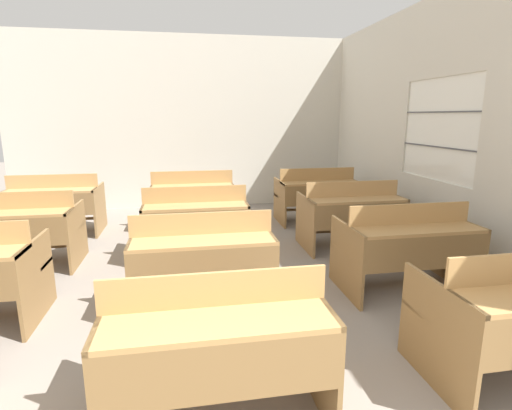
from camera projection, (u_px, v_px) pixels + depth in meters
wall_back at (183, 124)px, 7.09m from camera, size 5.96×0.06×3.01m
wall_right_with_window at (455, 128)px, 4.40m from camera, size 0.06×6.58×3.01m
bench_front_center at (217, 342)px, 2.15m from camera, size 1.19×0.75×0.85m
bench_second_center at (203, 258)px, 3.41m from camera, size 1.19×0.75×0.85m
bench_second_right at (407, 246)px, 3.74m from camera, size 1.19×0.75×0.85m
bench_third_left at (19, 229)px, 4.32m from camera, size 1.19×0.75×0.85m
bench_third_center at (196, 220)px, 4.65m from camera, size 1.19×0.75×0.85m
bench_third_right at (351, 213)px, 5.00m from camera, size 1.19×0.75×0.85m
bench_back_left at (55, 203)px, 5.57m from camera, size 1.19×0.75×0.85m
bench_back_center at (193, 198)px, 5.92m from camera, size 1.19×0.75×0.85m
bench_back_right at (317, 194)px, 6.23m from camera, size 1.19×0.75×0.85m
wastepaper_bin at (333, 201)px, 7.07m from camera, size 0.30×0.30×0.31m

